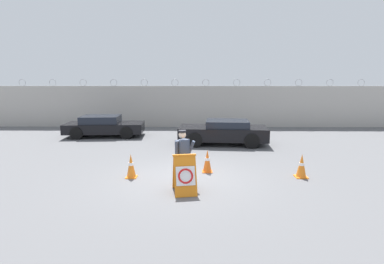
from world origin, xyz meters
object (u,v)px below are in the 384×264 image
(traffic_cone_near, at_px, (302,166))
(barricade_sign, at_px, (185,174))
(security_guard, at_px, (183,156))
(parked_car_rear_sedan, at_px, (224,132))
(traffic_cone_mid, at_px, (131,166))
(parked_car_front_coupe, at_px, (104,126))
(traffic_cone_far, at_px, (207,161))

(traffic_cone_near, bearing_deg, barricade_sign, -159.17)
(security_guard, bearing_deg, parked_car_rear_sedan, 22.40)
(barricade_sign, relative_size, traffic_cone_mid, 1.41)
(traffic_cone_mid, distance_m, parked_car_rear_sedan, 6.31)
(parked_car_front_coupe, distance_m, parked_car_rear_sedan, 6.87)
(security_guard, distance_m, traffic_cone_mid, 1.95)
(traffic_cone_mid, height_order, parked_car_rear_sedan, parked_car_rear_sedan)
(barricade_sign, xyz_separation_m, traffic_cone_mid, (-1.80, 1.33, -0.16))
(security_guard, distance_m, traffic_cone_near, 3.98)
(barricade_sign, relative_size, parked_car_rear_sedan, 0.25)
(security_guard, bearing_deg, barricade_sign, -132.92)
(traffic_cone_near, xyz_separation_m, traffic_cone_mid, (-5.56, -0.10, 0.01))
(barricade_sign, relative_size, traffic_cone_near, 1.44)
(traffic_cone_mid, relative_size, traffic_cone_far, 1.00)
(traffic_cone_near, bearing_deg, traffic_cone_mid, -178.95)
(security_guard, xyz_separation_m, parked_car_rear_sedan, (1.76, 6.02, -0.31))
(parked_car_front_coupe, bearing_deg, barricade_sign, -64.30)
(traffic_cone_far, xyz_separation_m, parked_car_front_coupe, (-5.60, 6.63, 0.21))
(traffic_cone_mid, relative_size, parked_car_front_coupe, 0.18)
(traffic_cone_near, xyz_separation_m, traffic_cone_far, (-3.06, 0.54, 0.01))
(traffic_cone_near, relative_size, parked_car_rear_sedan, 0.17)
(parked_car_front_coupe, bearing_deg, security_guard, -63.00)
(traffic_cone_mid, bearing_deg, traffic_cone_near, 1.05)
(traffic_cone_mid, bearing_deg, barricade_sign, -36.47)
(barricade_sign, distance_m, parked_car_rear_sedan, 6.81)
(traffic_cone_near, distance_m, traffic_cone_mid, 5.56)
(traffic_cone_mid, height_order, traffic_cone_far, traffic_cone_far)
(barricade_sign, xyz_separation_m, traffic_cone_near, (3.76, 1.43, -0.17))
(traffic_cone_near, distance_m, traffic_cone_far, 3.10)
(parked_car_front_coupe, bearing_deg, traffic_cone_mid, -70.89)
(traffic_cone_near, height_order, traffic_cone_mid, traffic_cone_mid)
(barricade_sign, xyz_separation_m, parked_car_rear_sedan, (1.68, 6.59, 0.08))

